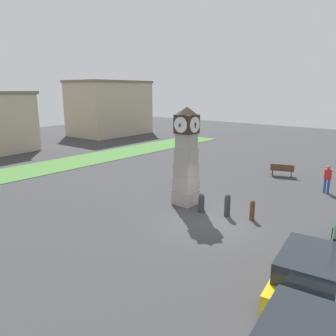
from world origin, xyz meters
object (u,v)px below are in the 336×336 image
at_px(pedestrian_near_bench, 328,177).
at_px(car_near_tower, 310,273).
at_px(clock_tower, 186,159).
at_px(bollard_mid_row, 227,205).
at_px(bench, 282,169).
at_px(bollard_far_row, 252,210).
at_px(bollard_near_tower, 201,203).

bearing_deg(pedestrian_near_bench, car_near_tower, -167.52).
height_order(clock_tower, bollard_mid_row, clock_tower).
bearing_deg(clock_tower, bench, -11.00).
bearing_deg(car_near_tower, pedestrian_near_bench, 12.48).
xyz_separation_m(bollard_far_row, pedestrian_near_bench, (6.73, -1.51, 0.46)).
bearing_deg(bollard_mid_row, car_near_tower, -128.09).
bearing_deg(pedestrian_near_bench, clock_tower, 142.80).
relative_size(bollard_mid_row, bench, 0.68).
relative_size(car_near_tower, pedestrian_near_bench, 2.72).
xyz_separation_m(bollard_near_tower, car_near_tower, (-3.66, -6.39, 0.27)).
distance_m(bollard_far_row, car_near_tower, 5.93).
bearing_deg(bench, pedestrian_near_bench, -120.36).
bearing_deg(pedestrian_near_bench, bollard_mid_row, 159.71).
bearing_deg(bollard_far_row, bench, 12.92).
distance_m(bollard_near_tower, bollard_far_row, 2.52).
bearing_deg(bench, bollard_near_tower, 177.63).
xyz_separation_m(bollard_mid_row, bench, (9.19, 0.90, -0.06)).
xyz_separation_m(bollard_far_row, bench, (8.80, 2.02, 0.03)).
xyz_separation_m(bollard_mid_row, bollard_far_row, (0.40, -1.12, -0.08)).
height_order(bollard_near_tower, car_near_tower, car_near_tower).
distance_m(bollard_near_tower, bollard_mid_row, 1.34).
bearing_deg(clock_tower, bollard_mid_row, -93.46).
relative_size(clock_tower, car_near_tower, 1.14).
distance_m(bench, pedestrian_near_bench, 4.12).
distance_m(car_near_tower, pedestrian_near_bench, 11.39).
bearing_deg(bollard_mid_row, pedestrian_near_bench, -20.29).
bearing_deg(bollard_far_row, clock_tower, 93.59).
relative_size(bollard_mid_row, pedestrian_near_bench, 0.69).
bearing_deg(pedestrian_near_bench, bollard_near_tower, 152.23).
height_order(clock_tower, car_near_tower, clock_tower).
bearing_deg(bollard_near_tower, clock_tower, 70.20).
xyz_separation_m(clock_tower, pedestrian_near_bench, (6.96, -5.29, -1.53)).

